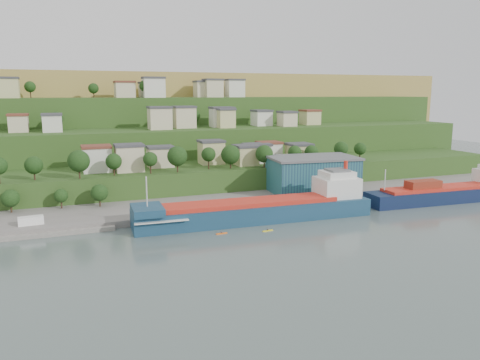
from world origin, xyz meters
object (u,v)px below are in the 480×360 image
warehouse (313,174)px  caravan (31,222)px  cargo_ship_far (450,194)px  kayak_orange (222,233)px  cargo_ship_near (263,210)px

warehouse → caravan: (-93.04, -10.63, -5.73)m
cargo_ship_far → kayak_orange: (-87.13, -8.30, -2.32)m
cargo_ship_near → cargo_ship_far: 71.21m
cargo_ship_near → kayak_orange: cargo_ship_near is taller
caravan → kayak_orange: 52.08m
cargo_ship_far → caravan: 135.48m
cargo_ship_far → warehouse: bearing=154.3°
kayak_orange → cargo_ship_far: bearing=2.9°
warehouse → kayak_orange: bearing=-139.5°
cargo_ship_far → kayak_orange: 87.55m
cargo_ship_near → caravan: (-63.72, 11.66, -0.23)m
warehouse → caravan: size_ratio=5.08×
warehouse → caravan: warehouse is taller
warehouse → caravan: 93.82m
cargo_ship_near → kayak_orange: bearing=-148.5°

